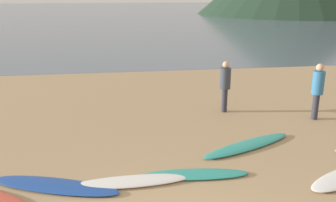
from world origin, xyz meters
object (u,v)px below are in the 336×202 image
at_px(surfboard_2, 131,181).
at_px(surfboard_3, 195,174).
at_px(surfboard_1, 55,186).
at_px(person_2, 225,82).
at_px(person_0, 318,87).
at_px(surfboard_4, 248,145).

distance_m(surfboard_2, surfboard_3, 1.33).
distance_m(surfboard_1, surfboard_2, 1.45).
height_order(surfboard_3, person_2, person_2).
relative_size(person_0, person_2, 1.04).
distance_m(person_0, person_2, 2.65).
bearing_deg(surfboard_1, surfboard_2, 18.08).
bearing_deg(surfboard_3, surfboard_1, -173.56).
height_order(surfboard_3, person_0, person_0).
bearing_deg(person_2, surfboard_4, 86.00).
height_order(surfboard_3, surfboard_4, surfboard_4).
bearing_deg(person_2, surfboard_1, 41.88).
bearing_deg(surfboard_4, person_0, 7.33).
relative_size(surfboard_3, person_0, 1.32).
bearing_deg(surfboard_4, surfboard_2, -179.59).
distance_m(surfboard_4, person_2, 2.87).
bearing_deg(surfboard_4, surfboard_1, 171.88).
distance_m(surfboard_1, person_0, 7.65).
bearing_deg(surfboard_2, surfboard_1, 176.05).
xyz_separation_m(surfboard_1, surfboard_4, (4.35, 1.28, 0.01)).
height_order(surfboard_1, person_0, person_0).
xyz_separation_m(surfboard_3, person_2, (1.80, 3.95, 0.91)).
relative_size(surfboard_2, surfboard_4, 0.88).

